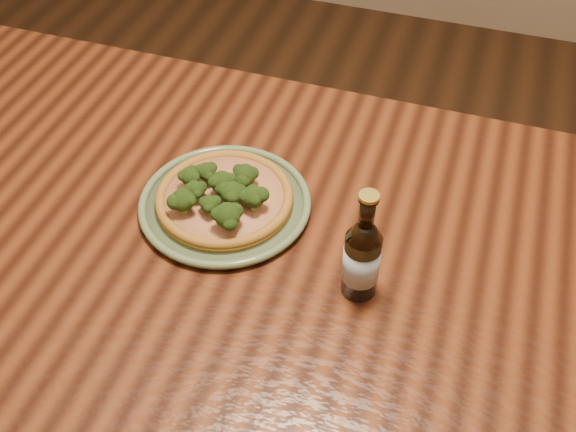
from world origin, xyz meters
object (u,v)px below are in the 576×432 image
(beer_bottle, at_px, (362,257))
(plate, at_px, (225,203))
(table, at_px, (216,264))
(pizza, at_px, (224,197))

(beer_bottle, bearing_deg, plate, 158.81)
(table, bearing_deg, plate, 86.82)
(table, relative_size, pizza, 6.81)
(pizza, relative_size, beer_bottle, 1.17)
(plate, height_order, beer_bottle, beer_bottle)
(plate, distance_m, beer_bottle, 0.29)
(pizza, bearing_deg, plate, 98.64)
(pizza, height_order, beer_bottle, beer_bottle)
(plate, bearing_deg, table, -93.18)
(table, height_order, beer_bottle, beer_bottle)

